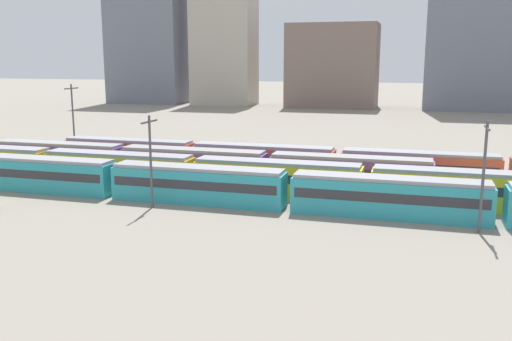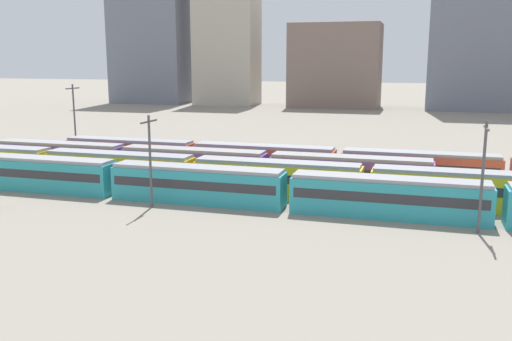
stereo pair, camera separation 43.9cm
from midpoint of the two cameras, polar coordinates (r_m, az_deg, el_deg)
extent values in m
plane|color=gray|center=(72.45, -17.16, -0.64)|extent=(600.00, 600.00, 0.00)
cube|color=teal|center=(66.35, -21.45, -0.48)|extent=(18.00, 3.00, 3.40)
cube|color=#2D2D33|center=(66.27, -21.48, -0.14)|extent=(17.20, 3.06, 0.90)
cube|color=#939399|center=(66.01, -21.57, 1.11)|extent=(17.60, 2.70, 0.35)
cube|color=teal|center=(56.95, -6.16, -1.60)|extent=(18.00, 3.00, 3.40)
cube|color=#2D2D33|center=(56.86, -6.17, -1.20)|extent=(17.20, 3.06, 0.90)
cube|color=#939399|center=(56.56, -6.20, 0.25)|extent=(17.60, 2.70, 0.35)
cube|color=teal|center=(52.90, 13.18, -2.83)|extent=(18.00, 3.00, 3.40)
cube|color=#2D2D33|center=(52.81, 13.20, -2.40)|extent=(17.20, 3.06, 0.90)
cube|color=#939399|center=(52.49, 13.27, -0.85)|extent=(17.60, 2.70, 0.35)
cube|color=yellow|center=(66.72, -13.99, 0.03)|extent=(18.00, 3.00, 3.40)
cube|color=#2D2D33|center=(66.65, -14.00, 0.38)|extent=(17.20, 3.06, 0.90)
cube|color=#939399|center=(66.39, -14.06, 1.62)|extent=(17.60, 2.70, 0.35)
cube|color=yellow|center=(59.64, 1.95, -0.95)|extent=(18.00, 3.00, 3.40)
cube|color=#2D2D33|center=(59.55, 1.95, -0.57)|extent=(17.20, 3.06, 0.90)
cube|color=#939399|center=(59.27, 1.96, 0.82)|extent=(17.60, 2.70, 0.35)
cube|color=yellow|center=(58.10, 20.34, -1.99)|extent=(18.00, 3.00, 3.40)
cube|color=#2D2D33|center=(58.01, 20.37, -1.60)|extent=(17.20, 3.06, 0.90)
cube|color=#939399|center=(57.72, 20.47, -0.18)|extent=(17.60, 2.70, 0.35)
cube|color=#6B429E|center=(77.37, -19.64, 1.22)|extent=(18.00, 3.00, 3.40)
cube|color=#2D2D33|center=(77.31, -19.66, 1.52)|extent=(17.20, 3.06, 0.90)
cube|color=#939399|center=(77.09, -19.73, 2.60)|extent=(17.60, 2.70, 0.35)
cube|color=#6B429E|center=(68.16, -6.61, 0.53)|extent=(18.00, 3.00, 3.40)
cube|color=#2D2D33|center=(68.09, -6.61, 0.86)|extent=(17.20, 3.06, 0.90)
cube|color=#939399|center=(67.84, -6.64, 2.08)|extent=(17.60, 2.70, 0.35)
cube|color=#6B429E|center=(63.40, 9.36, -0.36)|extent=(18.00, 3.00, 3.40)
cube|color=#2D2D33|center=(63.32, 9.37, 0.00)|extent=(17.20, 3.06, 0.90)
cube|color=#939399|center=(63.05, 9.42, 1.31)|extent=(17.60, 2.70, 0.35)
cube|color=#BC4C38|center=(77.76, -12.98, 1.64)|extent=(18.00, 3.00, 3.40)
cube|color=#2D2D33|center=(77.69, -12.99, 1.94)|extent=(17.20, 3.06, 0.90)
cube|color=#939399|center=(77.48, -13.04, 3.01)|extent=(17.60, 2.70, 0.35)
cube|color=#BC4C38|center=(70.60, 0.57, 0.98)|extent=(18.00, 3.00, 3.40)
cube|color=#2D2D33|center=(70.53, 0.57, 1.30)|extent=(17.20, 3.06, 0.90)
cube|color=#939399|center=(70.29, 0.57, 2.48)|extent=(17.60, 2.70, 0.35)
cube|color=#BC4C38|center=(68.10, 16.07, 0.15)|extent=(18.00, 3.00, 3.40)
cube|color=#2D2D33|center=(68.03, 16.09, 0.48)|extent=(17.20, 3.06, 0.90)
cube|color=#939399|center=(67.78, 16.16, 1.70)|extent=(17.60, 2.70, 0.35)
cylinder|color=#4C4C51|center=(55.16, -10.91, 0.85)|extent=(0.24, 0.24, 9.07)
cube|color=#47474C|center=(54.60, -11.06, 4.91)|extent=(0.16, 3.20, 0.16)
cylinder|color=#4C4C51|center=(85.26, -18.26, 4.72)|extent=(0.24, 0.24, 10.84)
cube|color=#47474C|center=(84.89, -18.46, 7.95)|extent=(0.16, 3.20, 0.16)
cylinder|color=#4C4C51|center=(49.66, 21.91, -0.69)|extent=(0.24, 0.24, 9.46)
cube|color=#47474C|center=(49.03, 22.27, 4.04)|extent=(0.16, 3.20, 0.16)
cube|color=slate|center=(192.17, -11.15, 14.42)|extent=(24.85, 13.65, 51.13)
cube|color=#B2A899|center=(181.41, -3.34, 13.30)|extent=(19.28, 12.70, 41.61)
cube|color=#7A665B|center=(172.93, 7.75, 10.53)|extent=(26.63, 15.85, 24.76)
cube|color=slate|center=(172.20, 22.11, 14.63)|extent=(29.78, 13.59, 53.60)
camera|label=1|loc=(0.22, -90.20, -0.04)|focal=39.24mm
camera|label=2|loc=(0.22, 89.80, 0.04)|focal=39.24mm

